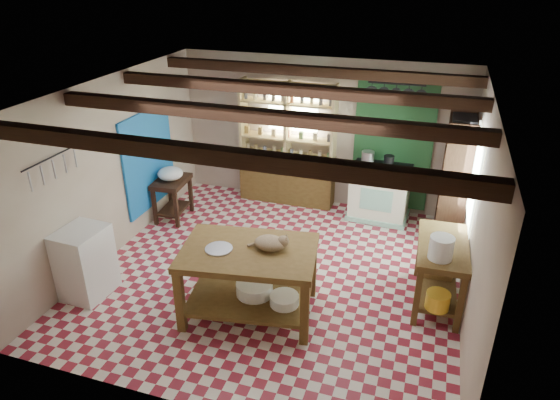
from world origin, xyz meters
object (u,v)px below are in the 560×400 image
(work_table, at_px, (249,281))
(white_cabinet, at_px, (85,262))
(stove, at_px, (380,193))
(right_counter, at_px, (439,273))
(cat, at_px, (270,243))
(prep_table, at_px, (173,199))

(work_table, xyz_separation_m, white_cabinet, (-2.18, -0.29, 0.02))
(stove, bearing_deg, right_counter, -61.14)
(right_counter, relative_size, cat, 3.23)
(work_table, relative_size, stove, 1.68)
(right_counter, bearing_deg, stove, 114.02)
(white_cabinet, distance_m, cat, 2.50)
(prep_table, relative_size, white_cabinet, 0.76)
(stove, relative_size, cat, 2.57)
(work_table, bearing_deg, stove, 59.91)
(stove, bearing_deg, work_table, -108.17)
(stove, distance_m, right_counter, 2.37)
(white_cabinet, relative_size, cat, 2.54)
(cat, bearing_deg, work_table, -178.69)
(white_cabinet, height_order, right_counter, white_cabinet)
(stove, xyz_separation_m, white_cabinet, (-3.36, -3.36, 0.01))
(cat, bearing_deg, prep_table, 122.67)
(work_table, xyz_separation_m, prep_table, (-2.16, 1.98, -0.10))
(prep_table, bearing_deg, stove, 13.43)
(work_table, xyz_separation_m, stove, (1.18, 3.07, 0.01))
(white_cabinet, xyz_separation_m, right_counter, (4.40, 1.23, -0.04))
(stove, bearing_deg, cat, -104.66)
(white_cabinet, bearing_deg, work_table, 10.97)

